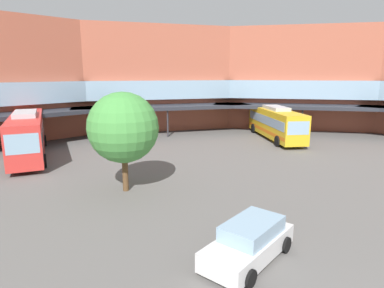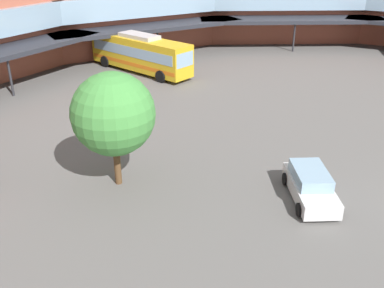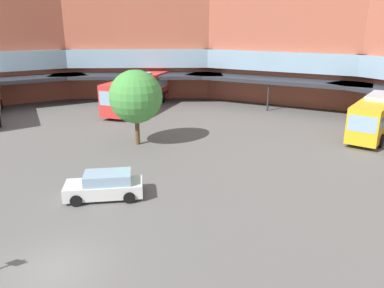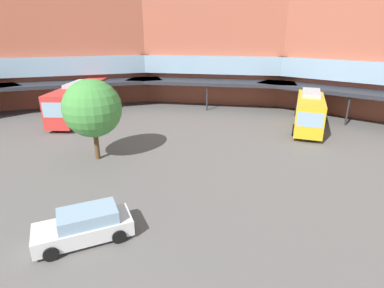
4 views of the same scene
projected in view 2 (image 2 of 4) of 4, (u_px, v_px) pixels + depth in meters
name	position (u px, v px, depth m)	size (l,w,h in m)	color
station_building	(93.00, 32.00, 29.23)	(85.07, 48.85, 12.90)	#AD5942
bus_0	(140.00, 53.00, 42.06)	(4.23, 11.72, 3.61)	gold
parked_car	(310.00, 185.00, 22.11)	(4.65, 3.96, 1.53)	silver
plaza_tree	(113.00, 114.00, 22.06)	(4.26, 4.26, 6.11)	brown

